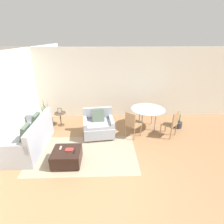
# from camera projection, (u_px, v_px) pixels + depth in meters

# --- Properties ---
(ground_plane) EXTENTS (20.00, 20.00, 0.00)m
(ground_plane) POSITION_uv_depth(u_px,v_px,m) (111.00, 176.00, 4.18)
(ground_plane) COLOR #936B47
(wall_back) EXTENTS (12.00, 0.06, 2.75)m
(wall_back) POSITION_uv_depth(u_px,v_px,m) (108.00, 84.00, 6.88)
(wall_back) COLOR silver
(wall_back) RESTS_ON ground_plane
(wall_left) EXTENTS (0.06, 12.00, 2.75)m
(wall_left) POSITION_uv_depth(u_px,v_px,m) (9.00, 102.00, 4.92)
(wall_left) COLOR silver
(wall_left) RESTS_ON ground_plane
(area_rug) EXTENTS (2.96, 1.83, 0.01)m
(area_rug) POSITION_uv_depth(u_px,v_px,m) (84.00, 154.00, 4.99)
(area_rug) COLOR gray
(area_rug) RESTS_ON ground_plane
(couch) EXTENTS (0.84, 1.91, 0.94)m
(couch) POSITION_uv_depth(u_px,v_px,m) (31.00, 139.00, 5.13)
(couch) COLOR #999EA8
(couch) RESTS_ON ground_plane
(armchair) EXTENTS (1.07, 0.94, 0.89)m
(armchair) POSITION_uv_depth(u_px,v_px,m) (99.00, 126.00, 5.81)
(armchair) COLOR #999EA8
(armchair) RESTS_ON ground_plane
(ottoman) EXTENTS (0.72, 0.68, 0.39)m
(ottoman) POSITION_uv_depth(u_px,v_px,m) (67.00, 156.00, 4.54)
(ottoman) COLOR black
(ottoman) RESTS_ON ground_plane
(book_stack) EXTENTS (0.21, 0.15, 0.03)m
(book_stack) POSITION_uv_depth(u_px,v_px,m) (69.00, 150.00, 4.49)
(book_stack) COLOR #B72D28
(book_stack) RESTS_ON ottoman
(tv_remote_primary) EXTENTS (0.05, 0.14, 0.01)m
(tv_remote_primary) POSITION_uv_depth(u_px,v_px,m) (74.00, 152.00, 4.43)
(tv_remote_primary) COLOR black
(tv_remote_primary) RESTS_ON ottoman
(tv_remote_secondary) EXTENTS (0.05, 0.15, 0.01)m
(tv_remote_secondary) POSITION_uv_depth(u_px,v_px,m) (61.00, 148.00, 4.58)
(tv_remote_secondary) COLOR #B7B7BC
(tv_remote_secondary) RESTS_ON ottoman
(potted_plant) EXTENTS (0.43, 0.43, 1.07)m
(potted_plant) POSITION_uv_depth(u_px,v_px,m) (47.00, 120.00, 6.55)
(potted_plant) COLOR #333338
(potted_plant) RESTS_ON ground_plane
(side_table) EXTENTS (0.42, 0.42, 0.51)m
(side_table) POSITION_uv_depth(u_px,v_px,m) (60.00, 117.00, 6.47)
(side_table) COLOR #4C3828
(side_table) RESTS_ON ground_plane
(picture_frame) EXTENTS (0.15, 0.07, 0.18)m
(picture_frame) POSITION_uv_depth(u_px,v_px,m) (60.00, 111.00, 6.37)
(picture_frame) COLOR black
(picture_frame) RESTS_ON side_table
(dining_table) EXTENTS (1.21, 1.21, 0.74)m
(dining_table) POSITION_uv_depth(u_px,v_px,m) (148.00, 111.00, 6.19)
(dining_table) COLOR #99A8AD
(dining_table) RESTS_ON ground_plane
(dining_chair_near_left) EXTENTS (0.59, 0.59, 0.90)m
(dining_chair_near_left) POSITION_uv_depth(u_px,v_px,m) (132.00, 123.00, 5.63)
(dining_chair_near_left) COLOR #93704C
(dining_chair_near_left) RESTS_ON ground_plane
(dining_chair_near_right) EXTENTS (0.59, 0.59, 0.90)m
(dining_chair_near_right) POSITION_uv_depth(u_px,v_px,m) (172.00, 122.00, 5.67)
(dining_chair_near_right) COLOR #93704C
(dining_chair_near_right) RESTS_ON ground_plane
(potted_plant_small) EXTENTS (0.30, 0.30, 0.64)m
(potted_plant_small) POSITION_uv_depth(u_px,v_px,m) (178.00, 124.00, 6.41)
(potted_plant_small) COLOR #333338
(potted_plant_small) RESTS_ON ground_plane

